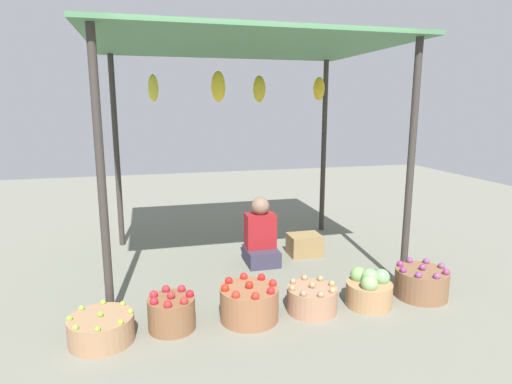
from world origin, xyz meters
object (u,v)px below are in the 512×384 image
Objects in this scene: basket_red_tomatoes at (249,303)px; basket_cabbages at (369,290)px; basket_potatoes at (312,299)px; vendor_person at (261,238)px; wooden_crate_near_vendor at (304,245)px; basket_red_apples at (172,312)px; basket_purple_onions at (421,283)px; basket_limes at (101,329)px.

basket_cabbages is at bearing -1.27° from basket_red_tomatoes.
vendor_person is at bearing 95.78° from basket_potatoes.
basket_potatoes is at bearing -108.25° from wooden_crate_near_vendor.
vendor_person is at bearing 117.28° from basket_cabbages.
basket_red_apples and basket_purple_onions have the same top height.
basket_limes is 1.29× the size of basket_red_apples.
basket_red_tomatoes is (0.65, -0.01, 0.01)m from basket_red_apples.
basket_red_tomatoes is at bearing -109.22° from vendor_person.
basket_cabbages is at bearing -0.99° from basket_red_apples.
basket_limes is at bearing -146.77° from wooden_crate_near_vendor.
basket_cabbages is 1.43m from wooden_crate_near_vendor.
basket_limes is 2.32m from basket_cabbages.
wooden_crate_near_vendor is at bearing 39.61° from basket_red_apples.
basket_cabbages reaches higher than wooden_crate_near_vendor.
basket_potatoes is at bearing 176.66° from basket_cabbages.
vendor_person reaches higher than basket_cabbages.
basket_purple_onions reaches higher than basket_potatoes.
basket_red_apples is (0.54, 0.06, 0.04)m from basket_limes.
vendor_person is at bearing 70.78° from basket_red_tomatoes.
basket_potatoes reaches higher than basket_limes.
basket_cabbages is at bearing 0.81° from basket_limes.
basket_red_tomatoes is at bearing -179.29° from basket_purple_onions.
basket_potatoes is (0.58, 0.01, -0.03)m from basket_red_tomatoes.
basket_cabbages reaches higher than basket_limes.
basket_red_apples is 0.77× the size of basket_red_tomatoes.
basket_red_tomatoes is 1.02× the size of basket_purple_onions.
wooden_crate_near_vendor is (2.23, 1.46, 0.02)m from basket_limes.
basket_red_tomatoes is 1.12× the size of basket_potatoes.
basket_potatoes is 0.91× the size of basket_purple_onions.
basket_limes is 0.99× the size of basket_red_tomatoes.
basket_red_tomatoes reaches higher than basket_potatoes.
basket_limes is at bearing -173.32° from basket_red_apples.
basket_red_apples is (-1.10, -1.28, -0.16)m from vendor_person.
basket_red_apples is 0.65m from basket_red_tomatoes.
wooden_crate_near_vendor is (0.46, 1.40, 0.01)m from basket_potatoes.
basket_purple_onions is 1.28× the size of wooden_crate_near_vendor.
basket_potatoes is at bearing 0.05° from basket_red_apples.
basket_limes is 1.19× the size of basket_cabbages.
basket_red_apples is 0.92× the size of basket_cabbages.
basket_potatoes is at bearing -84.22° from vendor_person.
basket_red_apples reaches higher than basket_potatoes.
basket_purple_onions is 1.54m from wooden_crate_near_vendor.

